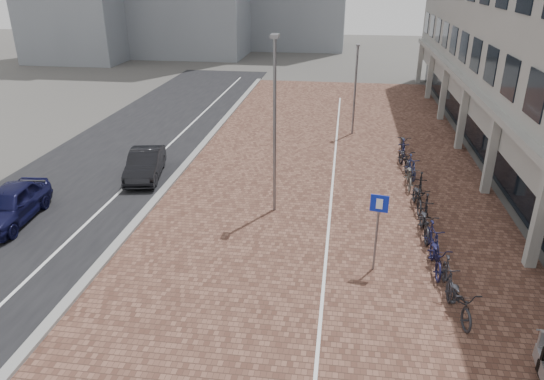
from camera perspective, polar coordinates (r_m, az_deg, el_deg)
The scene contains 12 objects.
ground at distance 14.36m, azimuth -3.57°, elevation -14.40°, with size 140.00×140.00×0.00m, color #474442.
plaza_brick at distance 24.68m, azimuth 6.63°, elevation 2.51°, with size 14.50×42.00×0.04m, color brown.
street_asphalt at distance 27.22m, azimuth -17.21°, elevation 3.61°, with size 8.00×50.00×0.03m, color black.
curb at distance 25.80m, azimuth -9.34°, elevation 3.44°, with size 0.35×42.00×0.14m, color gray.
lane_line at distance 26.43m, azimuth -13.28°, elevation 3.50°, with size 0.12×44.00×0.00m, color white.
parking_line at distance 24.67m, azimuth 7.09°, elevation 2.54°, with size 0.10×30.00×0.00m, color white.
car_navy at distance 21.48m, azimuth -27.81°, elevation -1.49°, with size 1.68×4.18×1.42m, color #0E0F33.
car_dark at distance 23.96m, azimuth -14.30°, elevation 2.89°, with size 1.38×3.94×1.30m, color black.
parking_sign at distance 15.79m, azimuth 12.01°, elevation -3.38°, with size 0.55×0.14×2.65m.
lamp_near at distance 18.95m, azimuth 0.30°, elevation 6.94°, with size 0.12×0.12×6.79m, color gray.
lamp_far at distance 29.61m, azimuth 9.47°, elevation 11.10°, with size 0.12×0.12×5.14m, color gray.
bike_row at distance 20.94m, azimuth 16.50°, elevation -0.80°, with size 1.36×15.83×1.05m.
Camera 1 is at (2.49, -11.04, 8.84)m, focal length 32.92 mm.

